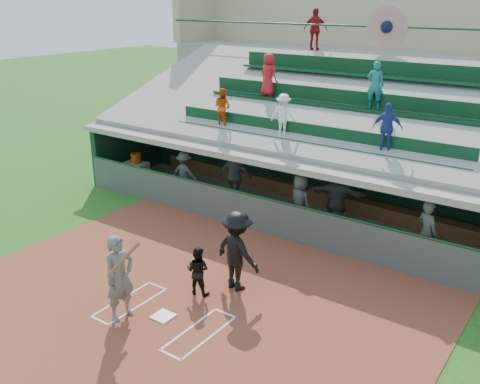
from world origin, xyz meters
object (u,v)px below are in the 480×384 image
Objects in this scene: batter_at_plate at (120,277)px; catcher at (198,271)px; water_cooler at (136,158)px; white_table at (136,172)px; home_plate at (163,316)px.

batter_at_plate is 1.90m from catcher.
batter_at_plate is 5.32× the size of water_cooler.
catcher is 8.52m from white_table.
catcher is (-0.01, 1.22, 0.58)m from home_plate.
batter_at_plate is (-0.73, -0.50, 0.96)m from home_plate.
water_cooler is (0.06, -0.01, 0.56)m from white_table.
batter_at_plate is at bearing -46.53° from water_cooler.
white_table is (-7.01, 6.07, 0.39)m from home_plate.
home_plate is 1.17× the size of water_cooler.
home_plate is 0.49× the size of white_table.
white_table is at bearing 139.11° from home_plate.
home_plate is at bearing 34.23° from batter_at_plate.
catcher is 1.36× the size of white_table.
batter_at_plate reaches higher than catcher.
water_cooler is at bearing 138.88° from home_plate.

